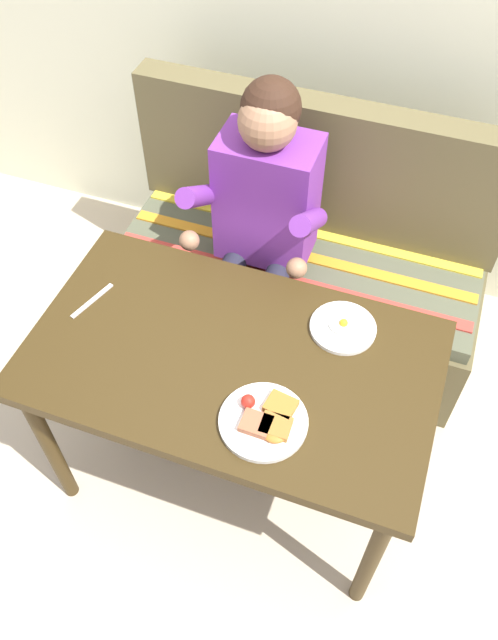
{
  "coord_description": "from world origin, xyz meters",
  "views": [
    {
      "loc": [
        0.41,
        -1.0,
        2.23
      ],
      "look_at": [
        0.0,
        0.15,
        0.72
      ],
      "focal_mm": 35.67,
      "sensor_mm": 36.0,
      "label": 1
    }
  ],
  "objects_px": {
    "couch": "(300,271)",
    "plate_breakfast": "(265,420)",
    "table": "(232,371)",
    "fork": "(92,301)",
    "person": "(261,215)",
    "plate_eggs": "(343,327)"
  },
  "relations": [
    {
      "from": "person",
      "to": "fork",
      "type": "distance_m",
      "value": 0.65
    },
    {
      "from": "table",
      "to": "plate_eggs",
      "type": "relative_size",
      "value": 6.0
    },
    {
      "from": "person",
      "to": "couch",
      "type": "bearing_deg",
      "value": 56.66
    },
    {
      "from": "couch",
      "to": "plate_breakfast",
      "type": "distance_m",
      "value": 1.04
    },
    {
      "from": "fork",
      "to": "table",
      "type": "bearing_deg",
      "value": 11.92
    },
    {
      "from": "table",
      "to": "plate_breakfast",
      "type": "xyz_separation_m",
      "value": [
        0.16,
        -0.18,
        0.1
      ]
    },
    {
      "from": "couch",
      "to": "person",
      "type": "bearing_deg",
      "value": -123.34
    },
    {
      "from": "person",
      "to": "plate_breakfast",
      "type": "bearing_deg",
      "value": -70.06
    },
    {
      "from": "table",
      "to": "plate_breakfast",
      "type": "distance_m",
      "value": 0.26
    },
    {
      "from": "table",
      "to": "fork",
      "type": "bearing_deg",
      "value": 174.35
    },
    {
      "from": "plate_eggs",
      "to": "fork",
      "type": "distance_m",
      "value": 0.78
    },
    {
      "from": "couch",
      "to": "person",
      "type": "relative_size",
      "value": 1.19
    },
    {
      "from": "table",
      "to": "plate_eggs",
      "type": "distance_m",
      "value": 0.36
    },
    {
      "from": "table",
      "to": "couch",
      "type": "relative_size",
      "value": 0.83
    },
    {
      "from": "person",
      "to": "fork",
      "type": "bearing_deg",
      "value": -124.17
    },
    {
      "from": "person",
      "to": "plate_eggs",
      "type": "relative_size",
      "value": 6.07
    },
    {
      "from": "table",
      "to": "fork",
      "type": "distance_m",
      "value": 0.49
    },
    {
      "from": "couch",
      "to": "plate_eggs",
      "type": "height_order",
      "value": "couch"
    },
    {
      "from": "plate_breakfast",
      "to": "fork",
      "type": "relative_size",
      "value": 1.42
    },
    {
      "from": "plate_breakfast",
      "to": "person",
      "type": "bearing_deg",
      "value": 109.94
    },
    {
      "from": "person",
      "to": "table",
      "type": "bearing_deg",
      "value": -78.96
    },
    {
      "from": "couch",
      "to": "plate_eggs",
      "type": "xyz_separation_m",
      "value": [
        0.28,
        -0.56,
        0.41
      ]
    }
  ]
}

